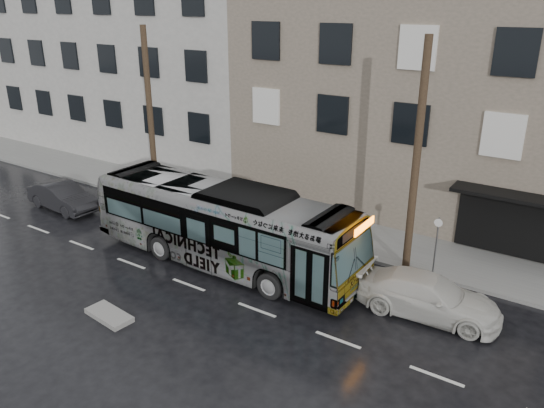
# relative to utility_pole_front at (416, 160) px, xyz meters

# --- Properties ---
(ground) EXTENTS (120.00, 120.00, 0.00)m
(ground) POSITION_rel_utility_pole_front_xyz_m (-6.50, -3.30, -4.65)
(ground) COLOR black
(ground) RESTS_ON ground
(sidewalk) EXTENTS (90.00, 3.60, 0.15)m
(sidewalk) POSITION_rel_utility_pole_front_xyz_m (-6.50, 1.60, -4.58)
(sidewalk) COLOR gray
(sidewalk) RESTS_ON ground
(building_taupe) EXTENTS (20.00, 12.00, 11.00)m
(building_taupe) POSITION_rel_utility_pole_front_xyz_m (-1.50, 9.40, 0.85)
(building_taupe) COLOR gray
(building_taupe) RESTS_ON ground
(building_grey) EXTENTS (26.00, 15.00, 16.00)m
(building_grey) POSITION_rel_utility_pole_front_xyz_m (-24.50, 10.90, 3.35)
(building_grey) COLOR #BCB9B2
(building_grey) RESTS_ON ground
(utility_pole_front) EXTENTS (0.30, 0.30, 9.00)m
(utility_pole_front) POSITION_rel_utility_pole_front_xyz_m (0.00, 0.00, 0.00)
(utility_pole_front) COLOR #453522
(utility_pole_front) RESTS_ON sidewalk
(utility_pole_rear) EXTENTS (0.30, 0.30, 9.00)m
(utility_pole_rear) POSITION_rel_utility_pole_front_xyz_m (-14.00, 0.00, 0.00)
(utility_pole_rear) COLOR #453522
(utility_pole_rear) RESTS_ON sidewalk
(sign_post) EXTENTS (0.06, 0.06, 2.40)m
(sign_post) POSITION_rel_utility_pole_front_xyz_m (1.10, 0.00, -3.30)
(sign_post) COLOR slate
(sign_post) RESTS_ON sidewalk
(bus) EXTENTS (12.24, 3.05, 3.40)m
(bus) POSITION_rel_utility_pole_front_xyz_m (-6.54, -3.57, -2.95)
(bus) COLOR #B2B2B2
(bus) RESTS_ON ground
(white_sedan) EXTENTS (5.05, 2.37, 1.43)m
(white_sedan) POSITION_rel_utility_pole_front_xyz_m (1.76, -2.73, -3.94)
(white_sedan) COLOR silver
(white_sedan) RESTS_ON ground
(dark_sedan) EXTENTS (4.37, 1.72, 1.42)m
(dark_sedan) POSITION_rel_utility_pole_front_xyz_m (-17.32, -3.46, -3.94)
(dark_sedan) COLOR black
(dark_sedan) RESTS_ON ground
(slush_pile) EXTENTS (1.87, 0.99, 0.18)m
(slush_pile) POSITION_rel_utility_pole_front_xyz_m (-7.27, -9.00, -4.56)
(slush_pile) COLOR gray
(slush_pile) RESTS_ON ground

